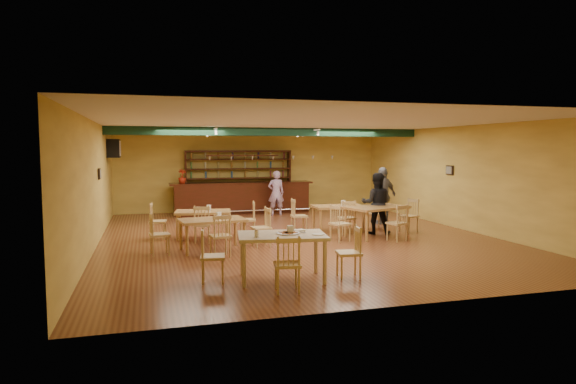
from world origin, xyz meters
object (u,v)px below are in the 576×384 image
object	(u,v)px
patron_right_a	(376,203)
bar_counter	(242,198)
dining_table_b	(338,218)
dining_table_a	(203,224)
patron_bar	(276,193)
dining_table_d	(376,221)
near_table	(282,257)
dining_table_c	(213,235)

from	to	relation	value
patron_right_a	bar_counter	bearing A→B (deg)	-38.89
dining_table_b	patron_right_a	bearing A→B (deg)	-42.65
dining_table_a	dining_table_b	size ratio (longest dim) A/B	1.00
patron_right_a	dining_table_b	bearing A→B (deg)	-21.56
dining_table_a	patron_bar	xyz separation A→B (m)	(2.96, 3.79, 0.43)
dining_table_a	patron_right_a	size ratio (longest dim) A/B	0.85
dining_table_d	dining_table_b	bearing A→B (deg)	97.97
patron_right_a	dining_table_d	bearing A→B (deg)	88.54
dining_table_d	patron_right_a	size ratio (longest dim) A/B	0.96
patron_bar	dining_table_b	bearing A→B (deg)	108.72
patron_bar	near_table	bearing A→B (deg)	81.07
dining_table_b	patron_right_a	xyz separation A→B (m)	(0.80, -0.80, 0.48)
dining_table_a	bar_counter	bearing A→B (deg)	76.12
dining_table_b	dining_table_c	xyz separation A→B (m)	(-3.84, -1.86, 0.01)
dining_table_d	near_table	bearing A→B (deg)	-153.75
dining_table_b	patron_bar	world-z (taller)	patron_bar
near_table	patron_bar	xyz separation A→B (m)	(2.06, 8.41, 0.37)
dining_table_d	bar_counter	bearing A→B (deg)	95.82
bar_counter	patron_bar	world-z (taller)	patron_bar
bar_counter	dining_table_b	xyz separation A→B (m)	(1.97, -4.48, -0.21)
bar_counter	dining_table_a	size ratio (longest dim) A/B	3.58
dining_table_c	dining_table_d	bearing A→B (deg)	1.43
dining_table_a	dining_table_c	bearing A→B (deg)	-80.71
dining_table_d	near_table	xyz separation A→B (m)	(-3.57, -3.54, 0.01)
dining_table_c	patron_right_a	world-z (taller)	patron_right_a
dining_table_b	bar_counter	bearing A→B (deg)	116.07
dining_table_a	dining_table_c	distance (m)	1.73
dining_table_a	patron_right_a	distance (m)	4.73
patron_right_a	patron_bar	bearing A→B (deg)	-45.64
patron_bar	dining_table_c	bearing A→B (deg)	66.84
dining_table_b	dining_table_c	distance (m)	4.26
dining_table_d	patron_right_a	xyz separation A→B (m)	(0.19, 0.42, 0.44)
dining_table_b	near_table	size ratio (longest dim) A/B	0.93
patron_bar	patron_right_a	world-z (taller)	patron_right_a
dining_table_d	patron_bar	size ratio (longest dim) A/B	1.03
near_table	patron_bar	bearing A→B (deg)	84.67
dining_table_c	patron_right_a	distance (m)	4.78
bar_counter	patron_right_a	size ratio (longest dim) A/B	3.05
dining_table_c	patron_right_a	size ratio (longest dim) A/B	0.88
dining_table_b	patron_right_a	distance (m)	1.23
dining_table_c	dining_table_d	distance (m)	4.49
patron_bar	patron_right_a	xyz separation A→B (m)	(1.70, -4.45, 0.05)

